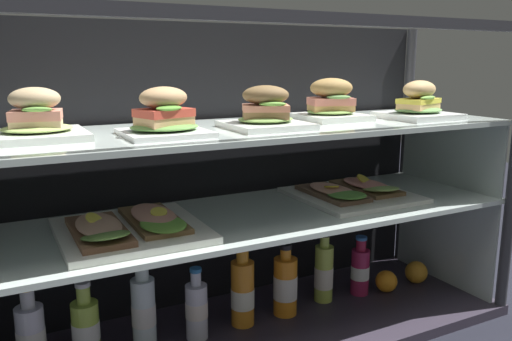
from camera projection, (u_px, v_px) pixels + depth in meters
The scene contains 24 objects.
ground_plane at pixel (256, 340), 1.53m from camera, with size 6.00×6.00×0.02m, color black.
case_base_deck at pixel (256, 332), 1.52m from camera, with size 1.55×0.50×0.03m, color #332C39.
case_frame at pixel (234, 163), 1.55m from camera, with size 1.55×0.50×0.90m.
riser_lower_tier at pixel (256, 274), 1.49m from camera, with size 1.48×0.43×0.33m.
shelf_lower_glass at pixel (256, 215), 1.45m from camera, with size 1.50×0.44×0.01m, color silver.
riser_upper_tier at pixel (256, 173), 1.43m from camera, with size 1.48×0.43×0.23m.
shelf_upper_glass at pixel (256, 129), 1.40m from camera, with size 1.50×0.44×0.01m, color silver.
plated_roll_sandwich_far_left at pixel (37, 122), 1.17m from camera, with size 0.21×0.21×0.12m.
plated_roll_sandwich_mid_right at pixel (164, 117), 1.22m from camera, with size 0.19×0.19×0.11m.
plated_roll_sandwich_right_of_center at pixel (266, 113), 1.36m from camera, with size 0.20×0.20×0.11m.
plated_roll_sandwich_far_right at pixel (331, 104), 1.54m from camera, with size 0.19×0.19×0.12m.
plated_roll_sandwich_mid_left at pixel (419, 105), 1.58m from camera, with size 0.20×0.20×0.11m.
open_sandwich_tray_left_of_center at pixel (130, 227), 1.26m from camera, with size 0.34×0.34×0.07m.
open_sandwich_tray_near_right_corner at pixel (352, 192), 1.62m from camera, with size 0.34×0.34×0.06m.
juice_bottle_back_right at pixel (31, 339), 1.28m from camera, with size 0.07×0.07×0.24m.
juice_bottle_front_left_end at pixel (86, 329), 1.33m from camera, with size 0.07×0.07×0.22m.
juice_bottle_near_post at pixel (144, 312), 1.39m from camera, with size 0.06×0.06×0.24m.
juice_bottle_back_center at pixel (197, 309), 1.45m from camera, with size 0.06×0.06×0.21m.
juice_bottle_back_left at pixel (243, 292), 1.52m from camera, with size 0.07×0.07×0.25m.
juice_bottle_tucked_behind at pixel (285, 285), 1.58m from camera, with size 0.07×0.07×0.22m.
juice_bottle_front_right_end at pixel (324, 273), 1.67m from camera, with size 0.06×0.06×0.23m.
juice_bottle_front_fourth at pixel (360, 270), 1.73m from camera, with size 0.06×0.06×0.20m.
orange_fruit_beside_bottles at pixel (416, 272), 1.82m from camera, with size 0.08×0.08×0.08m, color orange.
orange_fruit_near_left_post at pixel (386, 281), 1.75m from camera, with size 0.07×0.07×0.07m, color orange.
Camera 1 is at (-0.64, -1.24, 0.79)m, focal length 36.68 mm.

